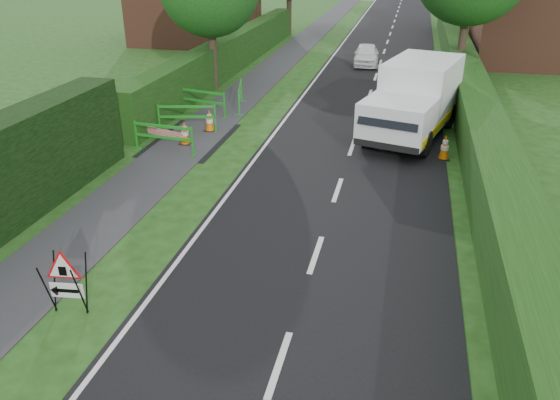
{
  "coord_description": "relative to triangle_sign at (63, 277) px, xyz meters",
  "views": [
    {
      "loc": [
        4.09,
        -5.66,
        6.28
      ],
      "look_at": [
        1.58,
        4.97,
        1.03
      ],
      "focal_mm": 35.0,
      "sensor_mm": 36.0,
      "label": 1
    }
  ],
  "objects": [
    {
      "name": "traffic_cone_2",
      "position": [
        6.68,
        14.57,
        -0.39
      ],
      "size": [
        0.38,
        0.38,
        0.79
      ],
      "color": "black",
      "rests_on": "ground"
    },
    {
      "name": "house_east_a",
      "position": [
        12.6,
        26.56,
        2.11
      ],
      "size": [
        7.5,
        7.4,
        7.88
      ],
      "color": "brown",
      "rests_on": "ground"
    },
    {
      "name": "ped_barrier_0",
      "position": [
        -1.72,
        8.14,
        -0.16
      ],
      "size": [
        2.08,
        0.49,
        1.0
      ],
      "rotation": [
        0.0,
        0.0,
        -0.07
      ],
      "color": "#198C1C",
      "rests_on": "ground"
    },
    {
      "name": "traffic_cone_0",
      "position": [
        7.02,
        9.7,
        -0.39
      ],
      "size": [
        0.38,
        0.38,
        0.79
      ],
      "color": "black",
      "rests_on": "ground"
    },
    {
      "name": "ground",
      "position": [
        1.6,
        -1.44,
        -0.79
      ],
      "size": [
        120.0,
        120.0,
        0.0
      ],
      "primitive_type": "plane",
      "color": "#1E4012",
      "rests_on": "ground"
    },
    {
      "name": "ped_barrier_3",
      "position": [
        -0.86,
        13.69,
        -0.16
      ],
      "size": [
        0.85,
        2.08,
        1.0
      ],
      "rotation": [
        0.0,
        0.0,
        1.82
      ],
      "color": "#198C1C",
      "rests_on": "ground"
    },
    {
      "name": "hedge_east",
      "position": [
        8.1,
        14.56,
        -0.79
      ],
      "size": [
        1.2,
        50.0,
        1.5
      ],
      "primitive_type": "cube",
      "color": "#14380F",
      "rests_on": "ground"
    },
    {
      "name": "redwhite_plank",
      "position": [
        -1.99,
        8.8,
        -0.79
      ],
      "size": [
        1.44,
        0.49,
        0.25
      ],
      "primitive_type": "cube",
      "rotation": [
        0.0,
        0.0,
        -0.3
      ],
      "color": "red",
      "rests_on": "ground"
    },
    {
      "name": "footpath",
      "position": [
        -1.4,
        33.56,
        -0.78
      ],
      "size": [
        2.0,
        90.0,
        0.02
      ],
      "primitive_type": "cube",
      "color": "#2D2D30",
      "rests_on": "ground"
    },
    {
      "name": "traffic_cone_3",
      "position": [
        -1.41,
        9.13,
        -0.39
      ],
      "size": [
        0.38,
        0.38,
        0.79
      ],
      "color": "black",
      "rests_on": "ground"
    },
    {
      "name": "traffic_cone_1",
      "position": [
        6.84,
        12.74,
        -0.39
      ],
      "size": [
        0.38,
        0.38,
        0.79
      ],
      "color": "black",
      "rests_on": "ground"
    },
    {
      "name": "works_van",
      "position": [
        5.98,
        11.87,
        0.54
      ],
      "size": [
        3.45,
        5.84,
        2.5
      ],
      "rotation": [
        0.0,
        0.0,
        -0.26
      ],
      "color": "silver",
      "rests_on": "ground"
    },
    {
      "name": "traffic_cone_4",
      "position": [
        -1.09,
        10.65,
        -0.39
      ],
      "size": [
        0.38,
        0.38,
        0.79
      ],
      "color": "black",
      "rests_on": "ground"
    },
    {
      "name": "hedge_west_far",
      "position": [
        -3.4,
        20.56,
        -0.79
      ],
      "size": [
        1.0,
        24.0,
        1.8
      ],
      "primitive_type": "cube",
      "color": "#14380F",
      "rests_on": "ground"
    },
    {
      "name": "road_surface",
      "position": [
        4.1,
        33.56,
        -0.78
      ],
      "size": [
        6.0,
        90.0,
        0.02
      ],
      "primitive_type": "cube",
      "color": "black",
      "rests_on": "ground"
    },
    {
      "name": "ped_barrier_1",
      "position": [
        -1.84,
        10.4,
        -0.16
      ],
      "size": [
        2.09,
        0.81,
        1.0
      ],
      "rotation": [
        0.0,
        0.0,
        0.23
      ],
      "color": "#198C1C",
      "rests_on": "ground"
    },
    {
      "name": "ped_barrier_2",
      "position": [
        -2.04,
        12.49,
        -0.16
      ],
      "size": [
        2.09,
        0.8,
        1.0
      ],
      "rotation": [
        0.0,
        0.0,
        -0.22
      ],
      "color": "#198C1C",
      "rests_on": "ground"
    },
    {
      "name": "hatchback_car",
      "position": [
        3.34,
        23.41,
        -0.23
      ],
      "size": [
        1.52,
        3.34,
        1.11
      ],
      "primitive_type": "imported",
      "rotation": [
        0.0,
        0.0,
        0.07
      ],
      "color": "white",
      "rests_on": "ground"
    },
    {
      "name": "triangle_sign",
      "position": [
        0.0,
        0.0,
        0.0
      ],
      "size": [
        0.86,
        0.86,
        1.13
      ],
      "rotation": [
        0.0,
        0.0,
        0.13
      ],
      "color": "black",
      "rests_on": "ground"
    }
  ]
}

